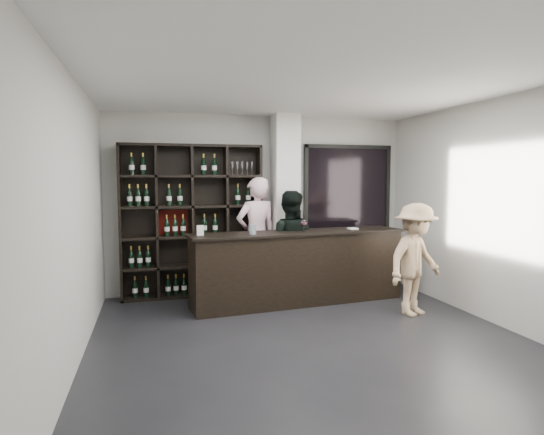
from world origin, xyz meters
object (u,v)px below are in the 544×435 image
object	(u,v)px
tasting_counter	(299,267)
taster_pink	(256,236)
taster_black	(289,245)
customer	(415,259)
wine_shelf	(192,221)

from	to	relation	value
tasting_counter	taster_pink	distance (m)	0.91
taster_black	customer	world-z (taller)	taster_black
taster_black	customer	xyz separation A→B (m)	(1.42, -1.27, -0.07)
wine_shelf	customer	size ratio (longest dim) A/B	1.56
wine_shelf	tasting_counter	world-z (taller)	wine_shelf
wine_shelf	tasting_counter	xyz separation A→B (m)	(1.50, -0.82, -0.66)
taster_pink	taster_black	world-z (taller)	taster_pink
tasting_counter	customer	distance (m)	1.69
taster_black	customer	bearing A→B (deg)	160.36
wine_shelf	taster_pink	bearing A→B (deg)	-9.37
wine_shelf	taster_pink	xyz separation A→B (m)	(1.00, -0.17, -0.25)
taster_black	customer	size ratio (longest dim) A/B	1.09
tasting_counter	taster_black	size ratio (longest dim) A/B	1.95
tasting_counter	customer	xyz separation A→B (m)	(1.36, -0.97, 0.23)
wine_shelf	taster_pink	world-z (taller)	wine_shelf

